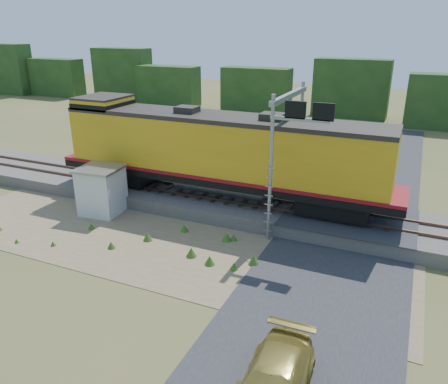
% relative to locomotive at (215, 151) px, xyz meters
% --- Properties ---
extents(ground, '(140.00, 140.00, 0.00)m').
position_rel_locomotive_xyz_m(ground, '(1.14, -6.00, -3.67)').
color(ground, '#475123').
rests_on(ground, ground).
extents(ballast, '(70.00, 5.00, 0.80)m').
position_rel_locomotive_xyz_m(ballast, '(1.14, 0.00, -3.27)').
color(ballast, slate).
rests_on(ballast, ground).
extents(rails, '(70.00, 1.54, 0.16)m').
position_rel_locomotive_xyz_m(rails, '(1.14, 0.00, -2.79)').
color(rails, brown).
rests_on(rails, ballast).
extents(dirt_shoulder, '(26.00, 8.00, 0.03)m').
position_rel_locomotive_xyz_m(dirt_shoulder, '(-0.86, -5.50, -3.66)').
color(dirt_shoulder, '#8C7754').
rests_on(dirt_shoulder, ground).
extents(road, '(7.00, 66.00, 0.86)m').
position_rel_locomotive_xyz_m(road, '(8.14, -5.26, -3.58)').
color(road, '#38383A').
rests_on(road, ground).
extents(tree_line_north, '(130.00, 3.00, 6.50)m').
position_rel_locomotive_xyz_m(tree_line_north, '(1.14, 32.00, -0.60)').
color(tree_line_north, '#1D3C16').
rests_on(tree_line_north, ground).
extents(weed_clumps, '(15.00, 6.20, 0.56)m').
position_rel_locomotive_xyz_m(weed_clumps, '(-2.36, -5.90, -3.67)').
color(weed_clumps, '#365F1B').
rests_on(weed_clumps, ground).
extents(locomotive, '(21.29, 3.25, 5.49)m').
position_rel_locomotive_xyz_m(locomotive, '(0.00, 0.00, 0.00)').
color(locomotive, black).
rests_on(locomotive, rails).
extents(shed, '(2.67, 2.67, 2.89)m').
position_rel_locomotive_xyz_m(shed, '(-5.92, -3.43, -2.21)').
color(shed, silver).
rests_on(shed, ground).
extents(signal_gantry, '(3.04, 6.20, 7.66)m').
position_rel_locomotive_xyz_m(signal_gantry, '(4.80, -0.68, 2.03)').
color(signal_gantry, gray).
rests_on(signal_gantry, ground).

